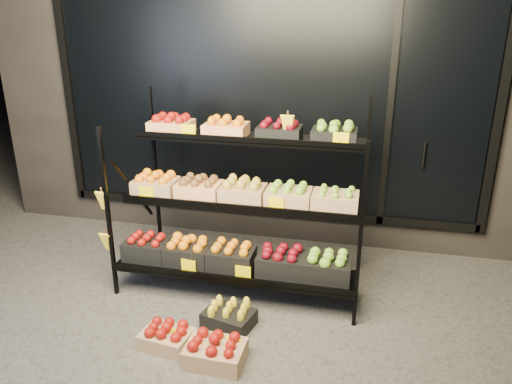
% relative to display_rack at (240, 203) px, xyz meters
% --- Properties ---
extents(ground, '(24.00, 24.00, 0.00)m').
position_rel_display_rack_xyz_m(ground, '(0.01, -0.60, -0.79)').
color(ground, '#514F4C').
rests_on(ground, ground).
extents(building, '(6.00, 2.08, 3.50)m').
position_rel_display_rack_xyz_m(building, '(0.01, 1.99, 0.96)').
color(building, '#2D2826').
rests_on(building, ground).
extents(display_rack, '(2.18, 1.02, 1.66)m').
position_rel_display_rack_xyz_m(display_rack, '(0.00, 0.00, 0.00)').
color(display_rack, black).
rests_on(display_rack, ground).
extents(tag_floor_a, '(0.13, 0.01, 0.12)m').
position_rel_display_rack_xyz_m(tag_floor_a, '(-0.25, -1.00, -0.73)').
color(tag_floor_a, '#F3D700').
rests_on(tag_floor_a, ground).
extents(tag_floor_b, '(0.13, 0.01, 0.12)m').
position_rel_display_rack_xyz_m(tag_floor_b, '(0.21, -1.00, -0.73)').
color(tag_floor_b, '#F3D700').
rests_on(tag_floor_b, ground).
extents(floor_crate_left, '(0.39, 0.31, 0.19)m').
position_rel_display_rack_xyz_m(floor_crate_left, '(-0.30, -1.00, -0.70)').
color(floor_crate_left, tan).
rests_on(floor_crate_left, ground).
extents(floor_crate_midleft, '(0.43, 0.36, 0.19)m').
position_rel_display_rack_xyz_m(floor_crate_midleft, '(0.08, -0.65, -0.70)').
color(floor_crate_midleft, black).
rests_on(floor_crate_midleft, ground).
extents(floor_crate_midright, '(0.42, 0.31, 0.21)m').
position_rel_display_rack_xyz_m(floor_crate_midright, '(0.10, -1.09, -0.69)').
color(floor_crate_midright, tan).
rests_on(floor_crate_midright, ground).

